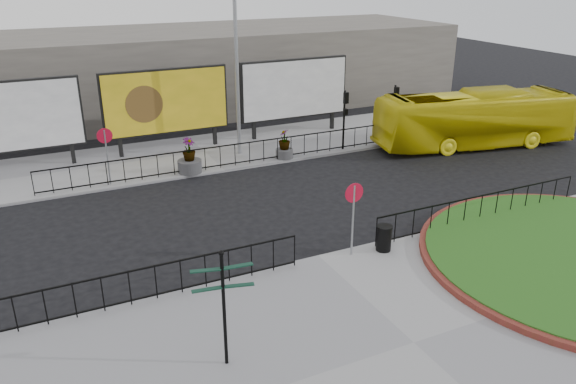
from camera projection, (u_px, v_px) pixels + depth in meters
ground at (318, 259)px, 18.15m from camera, size 90.00×90.00×0.00m
pavement_near at (414, 344)px, 13.95m from camera, size 30.00×10.00×0.12m
pavement_far at (205, 153)px, 28.16m from camera, size 44.00×6.00×0.12m
railing_near_left at (130, 288)px, 15.26m from camera, size 10.00×0.10×1.10m
railing_near_right at (481, 208)px, 20.24m from camera, size 9.00×0.10×1.10m
railing_far at (242, 154)px, 26.08m from camera, size 18.00×0.10×1.10m
speed_sign_far at (106, 144)px, 23.30m from camera, size 0.64×0.07×2.47m
speed_sign_near at (354, 203)px, 17.50m from camera, size 0.64×0.07×2.47m
billboard_left at (9, 117)px, 24.63m from camera, size 6.20×0.31×4.10m
billboard_mid at (166, 102)px, 27.42m from camera, size 6.20×0.31×4.10m
billboard_right at (295, 89)px, 30.22m from camera, size 6.20×0.31×4.10m
lamp_post at (237, 57)px, 26.14m from camera, size 0.74×0.18×9.23m
signal_pole_a at (345, 111)px, 27.77m from camera, size 0.22×0.26×3.00m
signal_pole_b at (395, 105)px, 28.96m from camera, size 0.22×0.26×3.00m
building_backdrop at (154, 72)px, 35.61m from camera, size 40.00×10.00×5.00m
fingerpost_sign at (223, 297)px, 12.54m from camera, size 1.40×0.47×2.99m
litter_bin at (384, 238)px, 18.28m from camera, size 0.53×0.53×0.87m
bus at (475, 119)px, 28.84m from camera, size 10.72×4.45×2.91m
planter_a at (189, 160)px, 25.16m from camera, size 1.08×1.08×1.60m
planter_c at (284, 146)px, 27.03m from camera, size 0.84×0.84×1.44m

